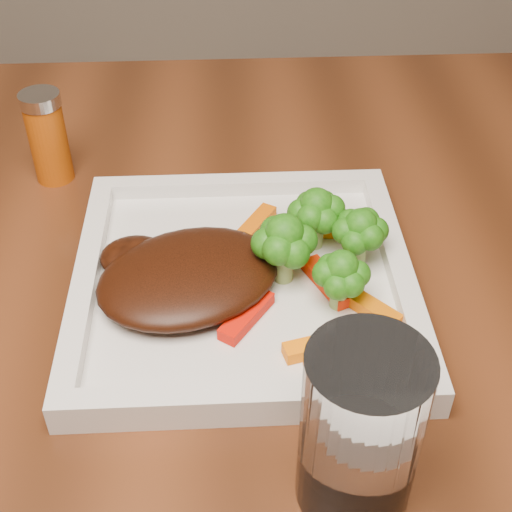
{
  "coord_description": "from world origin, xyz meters",
  "views": [
    {
      "loc": [
        0.21,
        -0.35,
        1.15
      ],
      "look_at": [
        0.23,
        0.08,
        0.79
      ],
      "focal_mm": 50.0,
      "sensor_mm": 36.0,
      "label": 1
    }
  ],
  "objects_px": {
    "steak": "(189,276)",
    "drinking_glass": "(360,431)",
    "plate": "(244,285)",
    "spice_shaker": "(48,137)"
  },
  "relations": [
    {
      "from": "steak",
      "to": "spice_shaker",
      "type": "xyz_separation_m",
      "value": [
        -0.14,
        0.19,
        0.02
      ]
    },
    {
      "from": "plate",
      "to": "drinking_glass",
      "type": "bearing_deg",
      "value": -71.91
    },
    {
      "from": "steak",
      "to": "drinking_glass",
      "type": "xyz_separation_m",
      "value": [
        0.1,
        -0.18,
        0.03
      ]
    },
    {
      "from": "steak",
      "to": "spice_shaker",
      "type": "height_order",
      "value": "spice_shaker"
    },
    {
      "from": "drinking_glass",
      "to": "spice_shaker",
      "type": "bearing_deg",
      "value": 123.83
    },
    {
      "from": "steak",
      "to": "spice_shaker",
      "type": "distance_m",
      "value": 0.23
    },
    {
      "from": "plate",
      "to": "drinking_glass",
      "type": "xyz_separation_m",
      "value": [
        0.06,
        -0.19,
        0.05
      ]
    },
    {
      "from": "spice_shaker",
      "to": "steak",
      "type": "bearing_deg",
      "value": -53.4
    },
    {
      "from": "spice_shaker",
      "to": "drinking_glass",
      "type": "relative_size",
      "value": 0.77
    },
    {
      "from": "steak",
      "to": "spice_shaker",
      "type": "relative_size",
      "value": 1.59
    }
  ]
}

